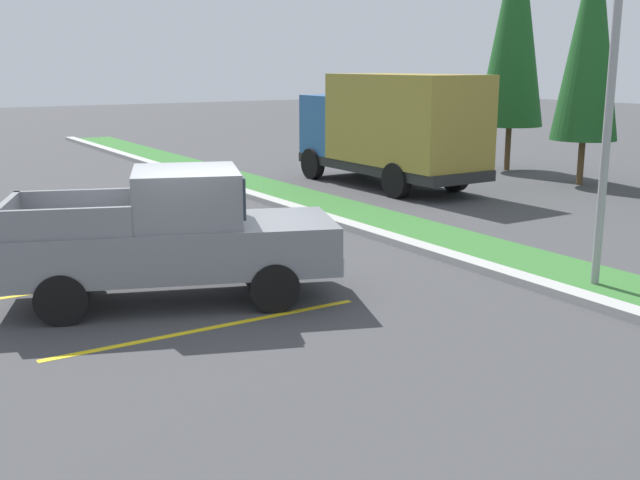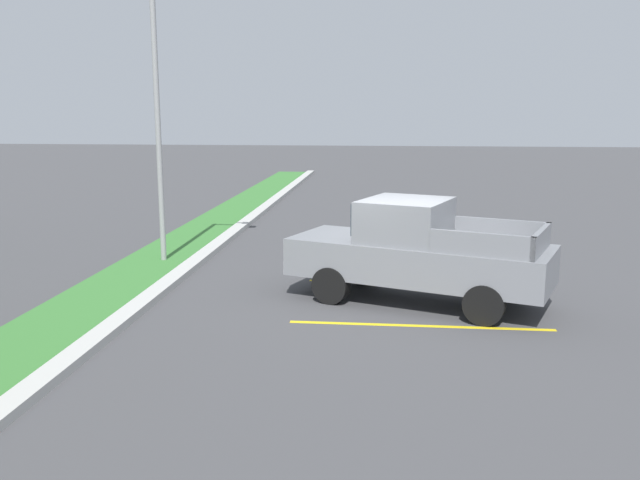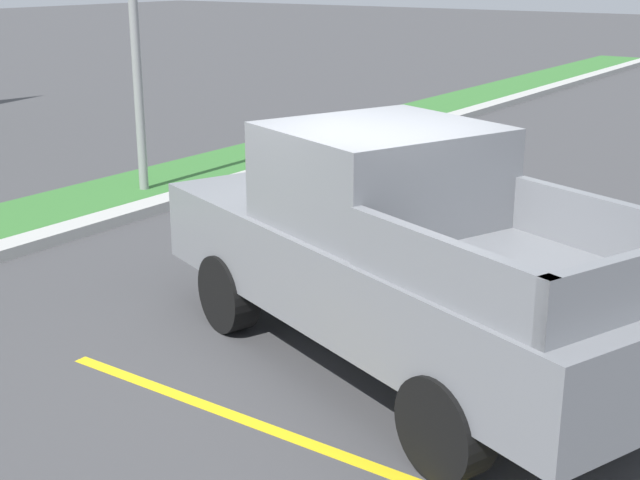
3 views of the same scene
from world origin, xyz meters
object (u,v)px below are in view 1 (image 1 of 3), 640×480
object	(u,v)px
pickup_truck_main	(172,237)
street_light	(608,45)
cypress_tree_left_inner	(591,33)
cypress_tree_leftmost	(515,21)
cargo_truck_distant	(392,126)

from	to	relation	value
pickup_truck_main	street_light	world-z (taller)	street_light
pickup_truck_main	cypress_tree_left_inner	world-z (taller)	cypress_tree_left_inner
cypress_tree_leftmost	cypress_tree_left_inner	size ratio (longest dim) A/B	1.12
cargo_truck_distant	street_light	xyz separation A→B (m)	(10.45, -3.76, 2.13)
cargo_truck_distant	cypress_tree_left_inner	xyz separation A→B (m)	(2.76, 5.30, 2.74)
street_light	pickup_truck_main	bearing A→B (deg)	-116.40
pickup_truck_main	cypress_tree_leftmost	bearing A→B (deg)	117.65
cypress_tree_leftmost	street_light	bearing A→B (deg)	-40.30
street_light	cypress_tree_leftmost	distance (m)	14.91
pickup_truck_main	street_light	xyz separation A→B (m)	(3.07, 6.17, 2.94)
pickup_truck_main	street_light	bearing A→B (deg)	63.60
pickup_truck_main	cypress_tree_left_inner	bearing A→B (deg)	106.87
cypress_tree_leftmost	cargo_truck_distant	bearing A→B (deg)	-81.37
cypress_tree_left_inner	cypress_tree_leftmost	bearing A→B (deg)	171.37
pickup_truck_main	cargo_truck_distant	size ratio (longest dim) A/B	0.81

